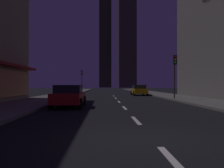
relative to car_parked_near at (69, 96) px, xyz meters
name	(u,v)px	position (x,y,z in m)	size (l,w,h in m)	color
ground_plane	(112,94)	(3.60, 22.87, -0.79)	(78.00, 136.00, 0.10)	black
sidewalk_right	(154,93)	(10.60, 22.87, -0.67)	(4.00, 76.00, 0.15)	#605E59
sidewalk_left	(69,93)	(-3.40, 22.87, -0.67)	(4.00, 76.00, 0.15)	#605E59
lane_marking_center	(121,104)	(3.60, 1.87, -0.73)	(0.16, 28.20, 0.01)	silver
skyscraper_distant_tall	(105,39)	(3.25, 111.83, 25.91)	(6.53, 5.45, 53.30)	#2E2C22
skyscraper_distant_mid	(127,16)	(14.40, 102.40, 35.93)	(8.82, 5.74, 73.33)	#3F3C2F
car_parked_near	(69,96)	(0.00, 0.00, 0.00)	(1.98, 4.24, 1.45)	#B21919
car_parked_far	(139,90)	(7.20, 16.73, 0.00)	(1.98, 4.24, 1.45)	gold
fire_hydrant_far_left	(56,95)	(-2.30, 7.07, -0.29)	(0.42, 0.30, 0.65)	red
traffic_light_near_right	(175,67)	(9.10, 6.65, 2.45)	(0.32, 0.48, 4.20)	#2D2D2D
traffic_light_far_left	(82,76)	(-1.90, 29.55, 2.45)	(0.32, 0.48, 4.20)	#2D2D2D
street_lamp_right	(220,22)	(8.98, -2.25, 4.33)	(1.96, 0.56, 6.58)	#38383D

